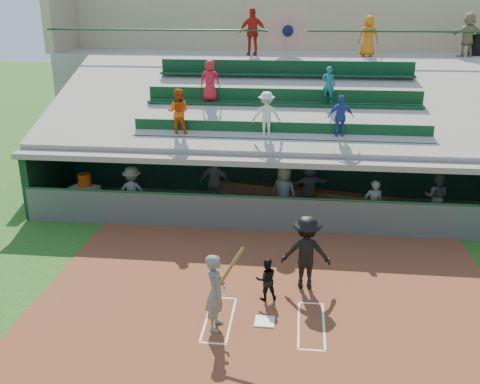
# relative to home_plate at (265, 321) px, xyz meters

# --- Properties ---
(ground) EXTENTS (100.00, 100.00, 0.00)m
(ground) POSITION_rel_home_plate_xyz_m (0.00, 0.00, -0.04)
(ground) COLOR #1F4F16
(ground) RESTS_ON ground
(dirt_slab) EXTENTS (11.00, 9.00, 0.02)m
(dirt_slab) POSITION_rel_home_plate_xyz_m (0.00, 0.50, -0.03)
(dirt_slab) COLOR brown
(dirt_slab) RESTS_ON ground
(home_plate) EXTENTS (0.43, 0.43, 0.03)m
(home_plate) POSITION_rel_home_plate_xyz_m (0.00, 0.00, 0.00)
(home_plate) COLOR white
(home_plate) RESTS_ON dirt_slab
(batters_box_chalk) EXTENTS (2.65, 1.85, 0.01)m
(batters_box_chalk) POSITION_rel_home_plate_xyz_m (0.00, 0.00, -0.01)
(batters_box_chalk) COLOR white
(batters_box_chalk) RESTS_ON dirt_slab
(dugout_floor) EXTENTS (16.00, 3.50, 0.04)m
(dugout_floor) POSITION_rel_home_plate_xyz_m (0.00, 6.75, -0.02)
(dugout_floor) COLOR gray
(dugout_floor) RESTS_ON ground
(concourse_slab) EXTENTS (20.00, 3.00, 4.60)m
(concourse_slab) POSITION_rel_home_plate_xyz_m (0.00, 13.50, 2.26)
(concourse_slab) COLOR gray
(concourse_slab) RESTS_ON ground
(grandstand) EXTENTS (20.40, 10.40, 7.80)m
(grandstand) POSITION_rel_home_plate_xyz_m (-0.01, 10.51, 2.23)
(grandstand) COLOR #4F544F
(grandstand) RESTS_ON ground
(batter_at_plate) EXTENTS (0.86, 0.75, 1.95)m
(batter_at_plate) POSITION_rel_home_plate_xyz_m (-1.03, -0.32, 0.87)
(batter_at_plate) COLOR #5B5E58
(batter_at_plate) RESTS_ON dirt_slab
(catcher) EXTENTS (0.60, 0.53, 1.05)m
(catcher) POSITION_rel_home_plate_xyz_m (-0.04, 0.99, 0.51)
(catcher) COLOR black
(catcher) RESTS_ON dirt_slab
(home_umpire) EXTENTS (1.22, 0.71, 1.88)m
(home_umpire) POSITION_rel_home_plate_xyz_m (0.88, 1.69, 0.92)
(home_umpire) COLOR black
(home_umpire) RESTS_ON dirt_slab
(dugout_bench) EXTENTS (13.78, 3.70, 0.42)m
(dugout_bench) POSITION_rel_home_plate_xyz_m (-0.25, 8.03, 0.22)
(dugout_bench) COLOR #955F36
(dugout_bench) RESTS_ON dugout_floor
(white_table) EXTENTS (1.03, 0.89, 0.76)m
(white_table) POSITION_rel_home_plate_xyz_m (-6.58, 6.21, 0.39)
(white_table) COLOR white
(white_table) RESTS_ON dugout_floor
(water_cooler) EXTENTS (0.43, 0.43, 0.43)m
(water_cooler) POSITION_rel_home_plate_xyz_m (-6.55, 6.24, 0.98)
(water_cooler) COLOR #E4520D
(water_cooler) RESTS_ON white_table
(dugout_player_a) EXTENTS (1.12, 0.68, 1.69)m
(dugout_player_a) POSITION_rel_home_plate_xyz_m (-4.71, 5.68, 0.85)
(dugout_player_a) COLOR #5B5D58
(dugout_player_a) RESTS_ON dugout_floor
(dugout_player_b) EXTENTS (1.15, 0.65, 1.85)m
(dugout_player_b) POSITION_rel_home_plate_xyz_m (-2.14, 6.65, 0.93)
(dugout_player_b) COLOR #555752
(dugout_player_b) RESTS_ON dugout_floor
(dugout_player_c) EXTENTS (1.02, 0.89, 1.76)m
(dugout_player_c) POSITION_rel_home_plate_xyz_m (0.18, 6.09, 0.88)
(dugout_player_c) COLOR #575A55
(dugout_player_c) RESTS_ON dugout_floor
(dugout_player_d) EXTENTS (1.63, 1.06, 1.68)m
(dugout_player_d) POSITION_rel_home_plate_xyz_m (0.99, 6.92, 0.85)
(dugout_player_d) COLOR #5A5D58
(dugout_player_d) RESTS_ON dugout_floor
(dugout_player_e) EXTENTS (0.62, 0.44, 1.60)m
(dugout_player_e) POSITION_rel_home_plate_xyz_m (2.94, 5.46, 0.80)
(dugout_player_e) COLOR #555752
(dugout_player_e) RESTS_ON dugout_floor
(dugout_player_f) EXTENTS (0.89, 0.78, 1.55)m
(dugout_player_f) POSITION_rel_home_plate_xyz_m (5.04, 6.50, 0.78)
(dugout_player_f) COLOR #52544F
(dugout_player_f) RESTS_ON dugout_floor
(trash_bin) EXTENTS (0.56, 0.56, 0.83)m
(trash_bin) POSITION_rel_home_plate_xyz_m (7.63, 13.30, 4.98)
(trash_bin) COLOR black
(trash_bin) RESTS_ON concourse_slab
(concourse_staff_a) EXTENTS (1.17, 0.71, 1.87)m
(concourse_staff_a) POSITION_rel_home_plate_xyz_m (-1.42, 12.24, 5.50)
(concourse_staff_a) COLOR red
(concourse_staff_a) RESTS_ON concourse_slab
(concourse_staff_b) EXTENTS (0.86, 0.65, 1.59)m
(concourse_staff_b) POSITION_rel_home_plate_xyz_m (3.18, 12.20, 5.36)
(concourse_staff_b) COLOR orange
(concourse_staff_b) RESTS_ON concourse_slab
(concourse_staff_c) EXTENTS (1.66, 1.03, 1.71)m
(concourse_staff_c) POSITION_rel_home_plate_xyz_m (7.11, 12.77, 5.42)
(concourse_staff_c) COLOR tan
(concourse_staff_c) RESTS_ON concourse_slab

